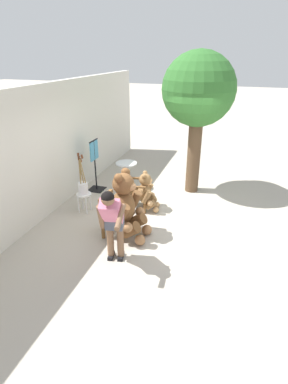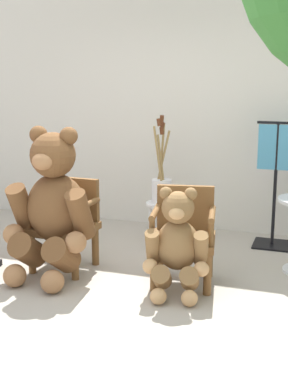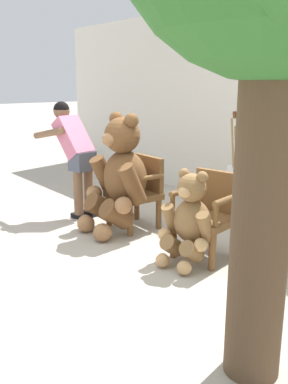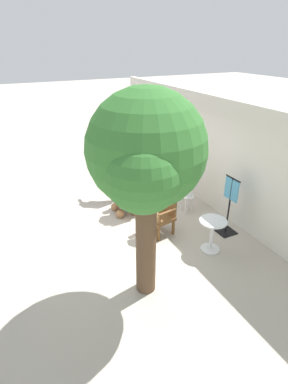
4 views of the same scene
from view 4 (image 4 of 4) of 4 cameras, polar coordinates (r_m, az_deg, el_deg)
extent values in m
plane|color=#B2A899|center=(7.21, -2.96, -6.32)|extent=(60.00, 60.00, 0.00)
cube|color=silver|center=(7.74, 13.41, 6.93)|extent=(10.00, 0.16, 2.80)
cube|color=brown|center=(7.66, -1.26, -0.68)|extent=(0.58, 0.54, 0.07)
cylinder|color=brown|center=(7.88, -3.29, -1.68)|extent=(0.07, 0.07, 0.37)
cylinder|color=brown|center=(7.51, -2.05, -3.21)|extent=(0.07, 0.07, 0.37)
cylinder|color=brown|center=(8.02, -0.49, -1.10)|extent=(0.07, 0.07, 0.37)
cylinder|color=brown|center=(7.65, 0.88, -2.58)|extent=(0.07, 0.07, 0.37)
cube|color=brown|center=(7.63, 0.32, 1.27)|extent=(0.52, 0.08, 0.42)
cylinder|color=brown|center=(7.75, -1.99, 1.77)|extent=(0.08, 0.48, 0.06)
cylinder|color=brown|center=(7.73, -3.42, 0.77)|extent=(0.05, 0.05, 0.22)
cylinder|color=brown|center=(7.34, -0.53, 0.26)|extent=(0.08, 0.48, 0.06)
cylinder|color=brown|center=(7.31, -2.03, -0.80)|extent=(0.05, 0.05, 0.22)
cube|color=brown|center=(6.74, 3.03, -4.83)|extent=(0.64, 0.61, 0.07)
cylinder|color=brown|center=(6.90, 0.41, -6.13)|extent=(0.07, 0.07, 0.37)
cylinder|color=brown|center=(6.60, 2.82, -7.87)|extent=(0.07, 0.07, 0.37)
cylinder|color=brown|center=(7.12, 3.13, -5.03)|extent=(0.07, 0.07, 0.37)
cylinder|color=brown|center=(6.83, 5.58, -6.66)|extent=(0.07, 0.07, 0.37)
cube|color=brown|center=(6.75, 4.59, -2.44)|extent=(0.52, 0.15, 0.42)
cylinder|color=brown|center=(6.78, 1.75, -2.11)|extent=(0.14, 0.48, 0.06)
cylinder|color=brown|center=(6.72, 0.32, -3.44)|extent=(0.05, 0.05, 0.22)
cylinder|color=brown|center=(6.45, 4.48, -3.83)|extent=(0.14, 0.48, 0.06)
cylinder|color=brown|center=(6.39, 3.00, -5.25)|extent=(0.05, 0.05, 0.22)
ellipsoid|color=brown|center=(7.51, -2.10, 0.68)|extent=(0.59, 0.51, 0.66)
sphere|color=brown|center=(7.29, -2.41, 4.20)|extent=(0.42, 0.42, 0.42)
ellipsoid|color=#A47148|center=(7.25, -3.70, 3.75)|extent=(0.20, 0.16, 0.15)
sphere|color=black|center=(7.24, -3.71, 3.83)|extent=(0.06, 0.06, 0.06)
sphere|color=brown|center=(7.37, -2.72, 5.92)|extent=(0.16, 0.16, 0.16)
sphere|color=brown|center=(7.10, -1.81, 5.11)|extent=(0.16, 0.16, 0.16)
cylinder|color=brown|center=(7.73, -3.70, 1.45)|extent=(0.20, 0.37, 0.49)
sphere|color=#A47148|center=(7.80, -4.59, -0.12)|extent=(0.20, 0.20, 0.20)
cylinder|color=brown|center=(7.22, -2.00, -0.45)|extent=(0.20, 0.37, 0.49)
sphere|color=#A47148|center=(7.27, -2.89, -2.22)|extent=(0.20, 0.20, 0.20)
cylinder|color=brown|center=(7.74, -4.19, -1.47)|extent=(0.26, 0.42, 0.39)
sphere|color=#A47148|center=(7.79, -5.56, -2.82)|extent=(0.21, 0.21, 0.21)
cylinder|color=brown|center=(7.45, -3.27, -2.64)|extent=(0.26, 0.42, 0.39)
sphere|color=#A47148|center=(7.47, -4.61, -4.16)|extent=(0.21, 0.21, 0.21)
ellipsoid|color=olive|center=(6.66, 1.67, -5.06)|extent=(0.43, 0.38, 0.44)
sphere|color=olive|center=(6.47, 1.55, -2.59)|extent=(0.28, 0.28, 0.28)
ellipsoid|color=tan|center=(6.42, 0.72, -3.06)|extent=(0.15, 0.12, 0.10)
sphere|color=black|center=(6.42, 0.72, -3.01)|extent=(0.04, 0.04, 0.04)
sphere|color=olive|center=(6.50, 1.11, -1.29)|extent=(0.11, 0.11, 0.11)
sphere|color=olive|center=(6.35, 2.24, -2.00)|extent=(0.11, 0.11, 0.11)
cylinder|color=olive|center=(6.76, 0.11, -4.52)|extent=(0.16, 0.26, 0.33)
sphere|color=tan|center=(6.80, -0.53, -5.77)|extent=(0.13, 0.13, 0.13)
cylinder|color=olive|center=(6.48, 2.27, -6.03)|extent=(0.16, 0.26, 0.33)
sphere|color=tan|center=(6.51, 1.69, -7.40)|extent=(0.13, 0.13, 0.13)
cylinder|color=olive|center=(6.78, -0.04, -6.77)|extent=(0.21, 0.29, 0.26)
sphere|color=tan|center=(6.79, -1.00, -7.91)|extent=(0.14, 0.14, 0.14)
cylinder|color=olive|center=(6.63, 1.16, -7.67)|extent=(0.21, 0.29, 0.26)
sphere|color=tan|center=(6.62, 0.30, -8.93)|extent=(0.14, 0.14, 0.14)
cube|color=black|center=(8.37, -4.49, -1.11)|extent=(0.25, 0.14, 0.06)
cylinder|color=brown|center=(8.18, -4.60, 1.62)|extent=(0.12, 0.12, 0.82)
cube|color=black|center=(8.29, -5.52, -1.46)|extent=(0.25, 0.14, 0.06)
cylinder|color=brown|center=(8.09, -5.66, 1.29)|extent=(0.12, 0.12, 0.82)
cube|color=#4C5160|center=(8.02, -5.21, 3.26)|extent=(0.27, 0.34, 0.24)
cube|color=pink|center=(8.04, -5.91, 5.51)|extent=(0.53, 0.41, 0.55)
sphere|color=brown|center=(8.09, -6.81, 8.06)|extent=(0.21, 0.21, 0.21)
sphere|color=black|center=(8.09, -6.82, 8.19)|extent=(0.21, 0.21, 0.21)
cylinder|color=brown|center=(8.13, -8.01, 6.02)|extent=(0.57, 0.19, 0.19)
cylinder|color=brown|center=(8.17, -4.74, 5.03)|extent=(0.25, 0.13, 0.50)
cylinder|color=white|center=(7.63, 8.27, -0.75)|extent=(0.34, 0.34, 0.03)
cylinder|color=white|center=(7.72, 9.17, -2.42)|extent=(0.04, 0.04, 0.43)
cylinder|color=white|center=(7.86, 8.36, -1.79)|extent=(0.04, 0.04, 0.43)
cylinder|color=white|center=(7.61, 7.95, -2.75)|extent=(0.04, 0.04, 0.43)
cylinder|color=white|center=(7.76, 7.14, -2.10)|extent=(0.04, 0.04, 0.43)
cylinder|color=white|center=(7.56, 8.34, 0.23)|extent=(0.22, 0.22, 0.26)
cylinder|color=#997A47|center=(7.41, 8.09, 2.51)|extent=(0.15, 0.07, 0.77)
cylinder|color=#592D19|center=(7.24, 8.30, 5.58)|extent=(0.06, 0.05, 0.09)
cylinder|color=#997A47|center=(7.45, 8.68, 2.72)|extent=(0.07, 0.04, 0.80)
cylinder|color=#592D19|center=(7.28, 8.92, 5.88)|extent=(0.05, 0.05, 0.08)
cylinder|color=#997A47|center=(7.45, 8.67, 2.43)|extent=(0.18, 0.06, 0.71)
cylinder|color=#592D19|center=(7.30, 8.89, 5.30)|extent=(0.06, 0.05, 0.09)
cylinder|color=#997A47|center=(7.44, 8.44, 2.20)|extent=(0.12, 0.05, 0.67)
cylinder|color=#592D19|center=(7.29, 8.64, 4.90)|extent=(0.06, 0.05, 0.09)
cylinder|color=silver|center=(6.19, 13.07, -5.42)|extent=(0.56, 0.56, 0.03)
cylinder|color=silver|center=(6.39, 12.74, -8.15)|extent=(0.07, 0.07, 0.69)
cylinder|color=silver|center=(6.58, 12.45, -10.52)|extent=(0.40, 0.40, 0.03)
cylinder|color=brown|center=(4.93, 0.38, -8.92)|extent=(0.34, 0.34, 2.11)
sphere|color=#33702D|center=(4.23, 0.44, 8.18)|extent=(1.73, 1.73, 1.73)
sphere|color=#33702D|center=(3.82, -0.14, 3.33)|extent=(1.04, 1.04, 1.04)
cube|color=black|center=(7.21, 15.25, -7.25)|extent=(0.40, 0.40, 0.02)
cylinder|color=black|center=(6.87, 15.90, -2.64)|extent=(0.04, 0.04, 1.35)
cylinder|color=black|center=(6.58, 16.63, 2.49)|extent=(0.44, 0.03, 0.03)
cube|color=#4C99BF|center=(6.69, 16.34, 0.46)|extent=(0.40, 0.03, 0.48)
camera|label=1|loc=(10.96, -24.10, 21.72)|focal=28.00mm
camera|label=2|loc=(4.63, -42.27, -7.38)|focal=50.00mm
camera|label=3|loc=(3.11, -22.35, -20.71)|focal=40.00mm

